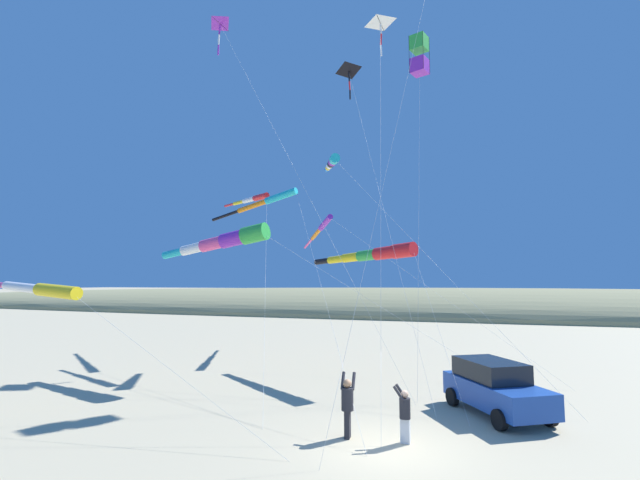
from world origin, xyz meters
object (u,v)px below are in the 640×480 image
Objects in this scene: kite_delta_checkered_midright at (349,72)px; kite_windsock_white_trailing at (321,229)px; kite_windsock_yellow_midlevel at (373,255)px; kite_delta_red_high_left at (221,25)px; cooler_box at (517,394)px; kite_delta_magenta_far_left at (381,24)px; kite_windsock_blue_topmost at (265,202)px; kite_windsock_rainbow_low_near at (38,289)px; person_child_green_jacket at (405,411)px; kite_windsock_orange_high_right at (332,163)px; kite_windsock_black_fish_shape at (227,240)px; kite_windsock_green_low_center at (250,200)px; parked_car at (495,387)px; person_adult_flyer at (347,403)px; kite_box_teal_far_right at (419,55)px.

kite_delta_checkered_midright is 1.22× the size of kite_windsock_white_trailing.
kite_windsock_yellow_midlevel is 14.46m from kite_delta_red_high_left.
kite_delta_checkered_midright reaches higher than cooler_box.
kite_windsock_yellow_midlevel is 0.49× the size of kite_delta_magenta_far_left.
kite_windsock_blue_topmost reaches higher than cooler_box.
kite_windsock_white_trailing is at bearing 38.61° from kite_delta_magenta_far_left.
kite_delta_checkered_midright reaches higher than kite_windsock_white_trailing.
kite_windsock_rainbow_low_near is at bearing 125.34° from kite_delta_magenta_far_left.
person_child_green_jacket is 19.38m from kite_delta_magenta_far_left.
kite_windsock_rainbow_low_near is (-12.73, 8.40, -7.73)m from kite_windsock_orange_high_right.
kite_windsock_black_fish_shape reaches higher than cooler_box.
kite_windsock_green_low_center is at bearing 19.44° from kite_windsock_black_fish_shape.
kite_windsock_orange_high_right is 0.77× the size of kite_windsock_rainbow_low_near.
kite_windsock_green_low_center is 4.80m from kite_windsock_blue_topmost.
kite_delta_magenta_far_left reaches higher than kite_windsock_black_fish_shape.
kite_windsock_black_fish_shape is 13.92m from kite_delta_magenta_far_left.
parked_car is 0.26× the size of kite_windsock_black_fish_shape.
kite_delta_magenta_far_left is at bearing 2.33° from person_adult_flyer.
kite_delta_magenta_far_left reaches higher than parked_car.
kite_windsock_yellow_midlevel is 0.55× the size of kite_windsock_rainbow_low_near.
kite_windsock_yellow_midlevel reaches higher than person_child_green_jacket.
kite_delta_red_high_left is 9.84m from kite_windsock_orange_high_right.
kite_delta_checkered_midright reaches higher than kite_box_teal_far_right.
kite_windsock_yellow_midlevel is 7.81m from kite_windsock_orange_high_right.
kite_windsock_orange_high_right reaches higher than kite_windsock_blue_topmost.
kite_windsock_green_low_center is at bearing 74.53° from kite_windsock_orange_high_right.
person_child_green_jacket is 0.13× the size of kite_windsock_blue_topmost.
kite_delta_red_high_left reaches higher than kite_box_teal_far_right.
parked_car is 0.26× the size of kite_windsock_green_low_center.
kite_box_teal_far_right is 1.43× the size of kite_windsock_blue_topmost.
parked_car reaches higher than person_child_green_jacket.
kite_delta_red_high_left is 1.13× the size of kite_windsock_rainbow_low_near.
kite_windsock_black_fish_shape is at bearing -34.03° from kite_windsock_rainbow_low_near.
kite_delta_checkered_midright is at bearing -38.27° from kite_windsock_blue_topmost.
kite_delta_red_high_left is (-9.84, 4.42, -1.36)m from kite_delta_checkered_midright.
kite_box_teal_far_right reaches higher than kite_windsock_green_low_center.
kite_delta_red_high_left is (5.92, 8.33, 17.15)m from person_adult_flyer.
kite_windsock_black_fish_shape is at bearing 167.16° from kite_windsock_white_trailing.
kite_delta_red_high_left is at bearing 108.03° from kite_delta_magenta_far_left.
person_adult_flyer is at bearing -158.92° from kite_windsock_white_trailing.
kite_delta_checkered_midright is 8.18m from kite_delta_magenta_far_left.
kite_delta_checkered_midright is 1.55× the size of kite_windsock_blue_topmost.
kite_windsock_black_fish_shape is 1.03× the size of kite_windsock_green_low_center.
kite_windsock_blue_topmost is at bearing 74.07° from kite_delta_magenta_far_left.
kite_windsock_black_fish_shape is at bearing 107.92° from kite_windsock_yellow_midlevel.
kite_windsock_green_low_center is 14.28m from kite_delta_magenta_far_left.
kite_windsock_black_fish_shape is 0.97× the size of kite_delta_magenta_far_left.
kite_windsock_blue_topmost is at bearing 90.95° from kite_box_teal_far_right.
kite_windsock_black_fish_shape reaches higher than person_adult_flyer.
kite_box_teal_far_right reaches higher than kite_windsock_rainbow_low_near.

